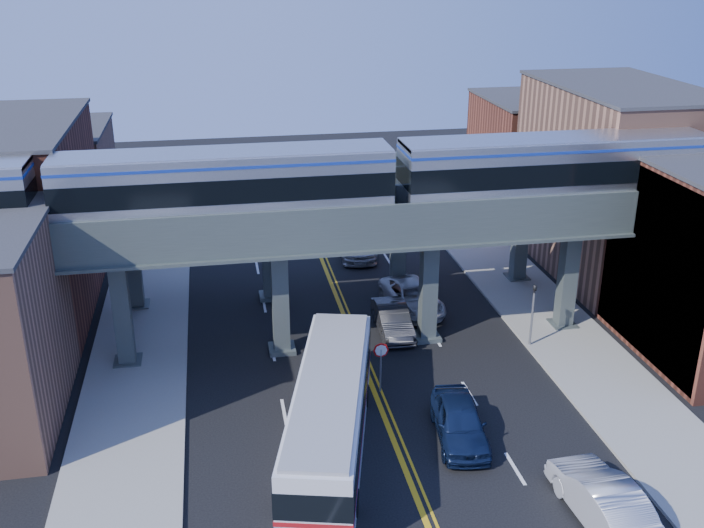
{
  "coord_description": "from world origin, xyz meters",
  "views": [
    {
      "loc": [
        -6.99,
        -29.26,
        20.01
      ],
      "look_at": [
        -0.14,
        8.28,
        4.62
      ],
      "focal_mm": 40.0,
      "sensor_mm": 36.0,
      "label": 1
    }
  ],
  "objects": [
    {
      "name": "sidewalk_east",
      "position": [
        11.5,
        10.0,
        0.08
      ],
      "size": [
        5.0,
        70.0,
        0.16
      ],
      "primitive_type": "cube",
      "color": "gray",
      "rests_on": "ground"
    },
    {
      "name": "elevated_viaduct_far",
      "position": [
        0.0,
        15.0,
        6.47
      ],
      "size": [
        52.0,
        3.6,
        7.4
      ],
      "color": "#434E4D",
      "rests_on": "ground"
    },
    {
      "name": "car_lane_c",
      "position": [
        4.14,
        11.83,
        0.79
      ],
      "size": [
        3.25,
        5.93,
        1.57
      ],
      "primitive_type": "imported",
      "rotation": [
        0.0,
        0.0,
        0.12
      ],
      "color": "silver",
      "rests_on": "ground"
    },
    {
      "name": "ground",
      "position": [
        0.0,
        0.0,
        0.0
      ],
      "size": [
        120.0,
        120.0,
        0.0
      ],
      "primitive_type": "plane",
      "color": "black",
      "rests_on": "ground"
    },
    {
      "name": "car_lane_d",
      "position": [
        2.61,
        21.41,
        0.87
      ],
      "size": [
        2.99,
        6.19,
        1.74
      ],
      "primitive_type": "imported",
      "rotation": [
        0.0,
        0.0,
        -0.1
      ],
      "color": "silver",
      "rests_on": "ground"
    },
    {
      "name": "car_lane_a",
      "position": [
        2.85,
        -1.5,
        0.88
      ],
      "size": [
        2.7,
        5.38,
        1.76
      ],
      "primitive_type": "imported",
      "rotation": [
        0.0,
        0.0,
        -0.12
      ],
      "color": "#0F1B39",
      "rests_on": "ground"
    },
    {
      "name": "sidewalk_west",
      "position": [
        -11.5,
        10.0,
        0.08
      ],
      "size": [
        5.0,
        70.0,
        0.16
      ],
      "primitive_type": "cube",
      "color": "gray",
      "rests_on": "ground"
    },
    {
      "name": "elevated_viaduct_near",
      "position": [
        0.0,
        8.0,
        6.47
      ],
      "size": [
        52.0,
        3.6,
        7.4
      ],
      "color": "#434E4D",
      "rests_on": "ground"
    },
    {
      "name": "transit_train",
      "position": [
        -6.44,
        8.0,
        9.39
      ],
      "size": [
        50.21,
        3.15,
        3.68
      ],
      "color": "black",
      "rests_on": "elevated_viaduct_near"
    },
    {
      "name": "traffic_signal",
      "position": [
        9.2,
        6.0,
        2.3
      ],
      "size": [
        0.15,
        0.18,
        4.1
      ],
      "color": "slate",
      "rests_on": "ground"
    },
    {
      "name": "car_parked_curb",
      "position": [
        6.5,
        -7.54,
        0.93
      ],
      "size": [
        2.28,
        5.72,
        1.85
      ],
      "primitive_type": "imported",
      "rotation": [
        0.0,
        0.0,
        3.2
      ],
      "color": "#B9B9BE",
      "rests_on": "ground"
    },
    {
      "name": "building_east_b",
      "position": [
        18.5,
        16.0,
        6.0
      ],
      "size": [
        8.0,
        14.0,
        12.0
      ],
      "primitive_type": "cube",
      "color": "#93624C",
      "rests_on": "ground"
    },
    {
      "name": "mural_panel",
      "position": [
        14.55,
        4.0,
        4.75
      ],
      "size": [
        0.1,
        9.5,
        9.5
      ],
      "primitive_type": "cube",
      "color": "#2AABB9",
      "rests_on": "ground"
    },
    {
      "name": "stop_sign",
      "position": [
        0.3,
        3.0,
        1.76
      ],
      "size": [
        0.76,
        0.09,
        2.63
      ],
      "color": "slate",
      "rests_on": "ground"
    },
    {
      "name": "transit_bus",
      "position": [
        -2.82,
        -1.3,
        1.7
      ],
      "size": [
        5.9,
        13.16,
        3.31
      ],
      "rotation": [
        0.0,
        0.0,
        1.32
      ],
      "color": "silver",
      "rests_on": "ground"
    },
    {
      "name": "building_east_c",
      "position": [
        18.5,
        29.0,
        4.5
      ],
      "size": [
        8.0,
        10.0,
        9.0
      ],
      "primitive_type": "cube",
      "color": "brown",
      "rests_on": "ground"
    },
    {
      "name": "building_west_c",
      "position": [
        -18.5,
        29.0,
        4.0
      ],
      "size": [
        8.0,
        10.0,
        8.0
      ],
      "primitive_type": "cube",
      "color": "#93624C",
      "rests_on": "ground"
    },
    {
      "name": "car_lane_b",
      "position": [
        2.31,
        9.07,
        0.8
      ],
      "size": [
        1.81,
        4.88,
        1.59
      ],
      "primitive_type": "imported",
      "rotation": [
        0.0,
        0.0,
        -0.03
      ],
      "color": "#272729",
      "rests_on": "ground"
    },
    {
      "name": "building_west_b",
      "position": [
        -18.5,
        16.0,
        5.5
      ],
      "size": [
        8.0,
        14.0,
        11.0
      ],
      "primitive_type": "cube",
      "color": "brown",
      "rests_on": "ground"
    }
  ]
}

